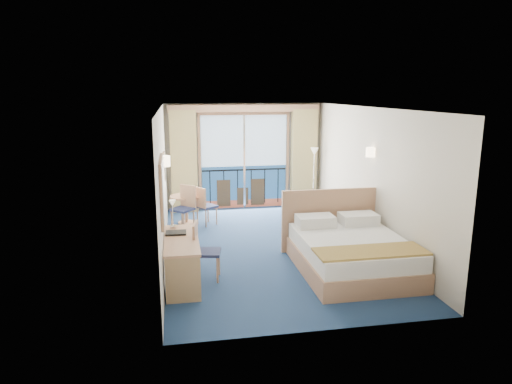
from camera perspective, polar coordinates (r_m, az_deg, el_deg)
The scene contains 22 objects.
floor at distance 9.03m, azimuth 1.72°, elevation -6.89°, with size 6.50×6.50×0.00m, color navy.
room_walls at distance 8.60m, azimuth 1.80°, elevation 4.34°, with size 4.04×6.54×2.72m.
balcony_door at distance 11.83m, azimuth -1.51°, elevation 3.47°, with size 2.36×0.03×2.52m.
curtain_left at distance 11.53m, azimuth -9.01°, elevation 3.76°, with size 0.65×0.22×2.55m, color tan.
curtain_right at distance 12.00m, azimuth 5.98°, elevation 4.18°, with size 0.65×0.22×2.55m, color tan.
pelmet at distance 11.57m, azimuth -1.42°, elevation 10.43°, with size 3.80×0.25×0.18m, color tan.
mirror at distance 6.98m, azimuth -11.60°, elevation 0.28°, with size 0.05×1.25×0.95m.
wall_print at distance 8.89m, azimuth -11.38°, elevation 3.21°, with size 0.04×0.42×0.52m.
sconce_left at distance 7.82m, azimuth -11.34°, elevation 3.81°, with size 0.18×0.18×0.18m, color beige.
sconce_right at distance 9.06m, azimuth 14.14°, elevation 4.85°, with size 0.18×0.18×0.18m, color beige.
bed at distance 7.99m, azimuth 11.69°, elevation -7.24°, with size 1.90×2.26×1.19m.
nightstand at distance 9.59m, azimuth 11.81°, elevation -4.08°, with size 0.46×0.44×0.61m, color #A37A56.
phone at distance 9.48m, azimuth 11.71°, elevation -2.11°, with size 0.20×0.15×0.09m, color silver.
armchair at distance 10.55m, azimuth 8.71°, elevation -2.27°, with size 0.72×0.74×0.67m, color #3F444D.
floor_lamp at distance 11.72m, azimuth 7.28°, elevation 3.63°, with size 0.22×0.22×1.60m.
desk at distance 7.02m, azimuth -9.18°, elevation -9.34°, with size 0.54×1.56×0.73m.
desk_chair at distance 7.44m, azimuth -6.71°, elevation -6.92°, with size 0.48×0.47×0.95m.
folder at distance 7.55m, azimuth -9.98°, elevation -5.04°, with size 0.33×0.25×0.03m, color black.
desk_lamp at distance 7.80m, azimuth -10.39°, elevation -1.97°, with size 0.12×0.12×0.46m.
round_table at distance 10.61m, azimuth -8.72°, elevation -1.28°, with size 0.73×0.73×0.65m.
table_chair_a at distance 10.40m, azimuth -6.52°, elevation -1.46°, with size 0.54×0.54×0.89m.
table_chair_b at distance 10.15m, azimuth -8.87°, elevation -1.60°, with size 0.60×0.60×0.98m.
Camera 1 is at (-1.78, -8.33, 3.00)m, focal length 32.00 mm.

